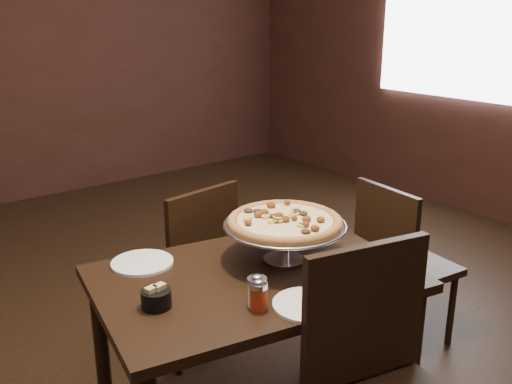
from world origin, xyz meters
TOP-DOWN VIEW (x-y plane):
  - room at (0.06, 0.03)m, footprint 6.04×7.04m
  - dining_table at (0.07, 0.04)m, footprint 1.20×0.91m
  - pizza_stand at (0.23, 0.06)m, footprint 0.45×0.45m
  - parmesan_shaker at (-0.06, -0.14)m, footprint 0.06×0.06m
  - pepper_flake_shaker at (-0.06, -0.16)m, footprint 0.06×0.06m
  - packet_caddy at (-0.31, 0.05)m, footprint 0.10×0.10m
  - napkin_stack at (0.39, -0.20)m, footprint 0.19×0.19m
  - plate_left at (-0.20, 0.36)m, footprint 0.23×0.23m
  - plate_near at (0.07, -0.25)m, footprint 0.23×0.23m
  - serving_spatula at (0.17, -0.03)m, footprint 0.15×0.15m
  - chair_far at (0.18, 0.66)m, footprint 0.44×0.44m
  - chair_side at (1.01, 0.12)m, footprint 0.42×0.42m

SIDE VIEW (x-z plane):
  - chair_side at x=1.01m, z-range 0.04..0.85m
  - chair_far at x=0.18m, z-range 0.04..0.88m
  - dining_table at x=0.07m, z-range 0.25..0.93m
  - plate_left at x=-0.20m, z-range 0.68..0.69m
  - plate_near at x=0.07m, z-range 0.68..0.69m
  - napkin_stack at x=0.39m, z-range 0.68..0.70m
  - packet_caddy at x=-0.31m, z-range 0.67..0.75m
  - pepper_flake_shaker at x=-0.06m, z-range 0.68..0.78m
  - parmesan_shaker at x=-0.06m, z-range 0.68..0.78m
  - serving_spatula at x=0.17m, z-range 0.82..0.84m
  - pizza_stand at x=0.23m, z-range 0.74..0.93m
  - room at x=0.06m, z-range -0.02..2.82m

